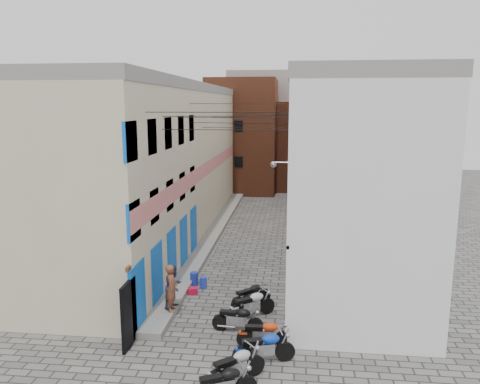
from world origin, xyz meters
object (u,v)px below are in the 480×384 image
at_px(motorcycle_c, 264,346).
at_px(motorcycle_d, 264,332).
at_px(person_a, 172,288).
at_px(person_b, 174,286).
at_px(motorcycle_g, 251,294).
at_px(water_jug_near, 203,282).
at_px(red_crate, 193,291).
at_px(motorcycle_f, 252,303).
at_px(motorcycle_b, 236,365).
at_px(motorcycle_e, 238,318).
at_px(motorcycle_a, 223,382).
at_px(water_jug_far, 194,279).

relative_size(motorcycle_c, motorcycle_d, 1.08).
height_order(person_a, person_b, person_a).
relative_size(motorcycle_g, water_jug_near, 3.88).
bearing_deg(red_crate, motorcycle_f, -35.61).
xyz_separation_m(motorcycle_b, motorcycle_c, (0.72, 1.12, 0.00)).
bearing_deg(motorcycle_f, motorcycle_g, 151.73).
distance_m(motorcycle_b, motorcycle_e, 3.02).
bearing_deg(motorcycle_e, red_crate, -138.70).
bearing_deg(motorcycle_a, motorcycle_d, 137.58).
bearing_deg(person_a, water_jug_far, -9.59).
bearing_deg(motorcycle_e, water_jug_far, -144.30).
bearing_deg(red_crate, water_jug_near, 65.18).
bearing_deg(motorcycle_e, person_a, -104.30).
relative_size(water_jug_far, red_crate, 1.39).
height_order(water_jug_far, red_crate, water_jug_far).
relative_size(motorcycle_f, person_a, 1.09).
distance_m(person_a, red_crate, 2.43).
bearing_deg(motorcycle_d, motorcycle_g, -170.49).
bearing_deg(red_crate, motorcycle_c, -56.36).
bearing_deg(water_jug_far, motorcycle_f, -45.73).
xyz_separation_m(motorcycle_e, person_b, (-2.56, 1.17, 0.55)).
distance_m(motorcycle_c, water_jug_near, 6.40).
xyz_separation_m(person_b, water_jug_far, (0.15, 2.87, -0.80)).
height_order(motorcycle_e, person_a, person_a).
bearing_deg(motorcycle_b, motorcycle_e, 145.93).
height_order(motorcycle_c, red_crate, motorcycle_c).
bearing_deg(person_b, red_crate, 17.19).
bearing_deg(motorcycle_e, person_b, -109.70).
bearing_deg(motorcycle_g, water_jug_far, -169.30).
bearing_deg(motorcycle_d, motorcycle_a, -20.73).
bearing_deg(motorcycle_f, motorcycle_e, -52.96).
relative_size(motorcycle_d, person_a, 1.03).
relative_size(motorcycle_e, motorcycle_f, 0.94).
height_order(motorcycle_g, red_crate, motorcycle_g).
bearing_deg(motorcycle_b, red_crate, 162.95).
bearing_deg(motorcycle_c, motorcycle_a, -42.33).
bearing_deg(person_a, motorcycle_e, -116.10).
height_order(motorcycle_a, person_a, person_a).
relative_size(motorcycle_c, person_b, 1.18).
xyz_separation_m(motorcycle_d, motorcycle_f, (-0.60, 2.12, 0.03)).
relative_size(motorcycle_c, person_a, 1.11).
bearing_deg(motorcycle_d, red_crate, -144.75).
relative_size(motorcycle_b, motorcycle_e, 1.07).
bearing_deg(motorcycle_g, water_jug_near, -170.35).
bearing_deg(motorcycle_f, motorcycle_a, -38.28).
distance_m(motorcycle_a, motorcycle_f, 5.04).
xyz_separation_m(motorcycle_b, person_b, (-2.87, 4.18, 0.51)).
height_order(motorcycle_b, person_b, person_b).
height_order(motorcycle_g, person_b, person_b).
distance_m(motorcycle_b, motorcycle_f, 4.19).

